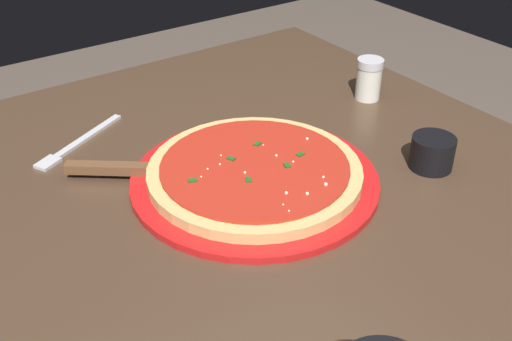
{
  "coord_description": "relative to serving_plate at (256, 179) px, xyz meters",
  "views": [
    {
      "loc": [
        -0.58,
        0.42,
        1.21
      ],
      "look_at": [
        0.01,
        -0.0,
        0.75
      ],
      "focal_mm": 43.16,
      "sensor_mm": 36.0,
      "label": 1
    }
  ],
  "objects": [
    {
      "name": "restaurant_table",
      "position": [
        -0.01,
        0.0,
        -0.14
      ],
      "size": [
        0.98,
        0.9,
        0.73
      ],
      "color": "black",
      "rests_on": "ground_plane"
    },
    {
      "name": "serving_plate",
      "position": [
        0.0,
        0.0,
        0.0
      ],
      "size": [
        0.35,
        0.35,
        0.01
      ],
      "primitive_type": "cylinder",
      "color": "red",
      "rests_on": "restaurant_table"
    },
    {
      "name": "pizza",
      "position": [
        -0.0,
        -0.0,
        0.01
      ],
      "size": [
        0.3,
        0.3,
        0.02
      ],
      "color": "#DBB26B",
      "rests_on": "serving_plate"
    },
    {
      "name": "pizza_server",
      "position": [
        0.1,
        0.13,
        0.01
      ],
      "size": [
        0.17,
        0.2,
        0.01
      ],
      "color": "silver",
      "rests_on": "serving_plate"
    },
    {
      "name": "cup_small_sauce",
      "position": [
        -0.11,
        -0.23,
        0.02
      ],
      "size": [
        0.06,
        0.06,
        0.05
      ],
      "primitive_type": "cylinder",
      "color": "black",
      "rests_on": "restaurant_table"
    },
    {
      "name": "fork",
      "position": [
        0.25,
        0.17,
        -0.0
      ],
      "size": [
        0.1,
        0.17,
        0.0
      ],
      "color": "silver",
      "rests_on": "restaurant_table"
    },
    {
      "name": "parmesan_shaker",
      "position": [
        0.11,
        -0.32,
        0.03
      ],
      "size": [
        0.05,
        0.05,
        0.07
      ],
      "color": "silver",
      "rests_on": "restaurant_table"
    }
  ]
}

